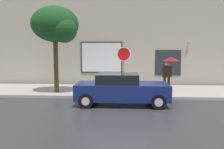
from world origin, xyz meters
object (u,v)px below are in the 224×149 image
parked_car (121,89)px  street_tree (57,26)px  fire_hydrant (84,86)px  pedestrian_with_umbrella (170,65)px  stop_sign (124,61)px

parked_car → street_tree: bearing=151.9°
fire_hydrant → pedestrian_with_umbrella: bearing=5.9°
parked_car → stop_sign: bearing=85.9°
pedestrian_with_umbrella → stop_sign: size_ratio=0.79×
fire_hydrant → pedestrian_with_umbrella: (4.82, 0.50, 1.21)m
fire_hydrant → street_tree: (-1.48, -0.01, 3.36)m
parked_car → street_tree: 5.16m
fire_hydrant → pedestrian_with_umbrella: pedestrian_with_umbrella is taller
street_tree → stop_sign: street_tree is taller
fire_hydrant → street_tree: street_tree is taller
street_tree → fire_hydrant: bearing=0.3°
pedestrian_with_umbrella → street_tree: street_tree is taller
parked_car → street_tree: size_ratio=0.87×
street_tree → stop_sign: bearing=-6.5°
fire_hydrant → street_tree: 3.67m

